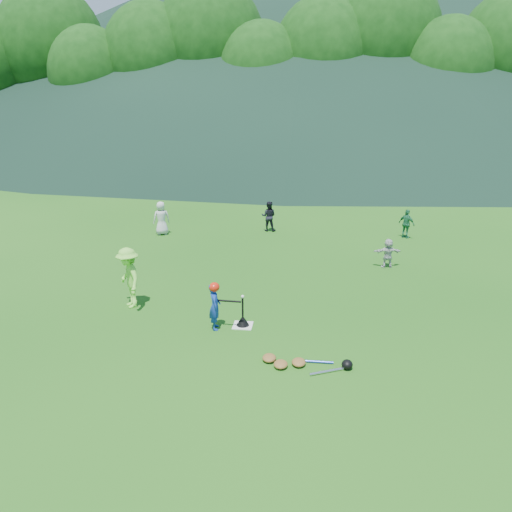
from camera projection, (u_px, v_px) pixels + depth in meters
The scene contains 15 objects.
ground at pixel (243, 326), 11.62m from camera, with size 120.00×120.00×0.00m, color #195313.
home_plate at pixel (243, 325), 11.61m from camera, with size 0.45×0.45×0.02m, color silver.
baseball at pixel (243, 297), 11.39m from camera, with size 0.08×0.08×0.08m, color white.
batter_child at pixel (215, 306), 11.32m from camera, with size 0.40×0.26×1.10m, color #153696.
adult_coach at pixel (129, 278), 12.44m from camera, with size 1.00×0.57×1.55m, color #82E643.
fielder_a at pixel (161, 218), 18.92m from camera, with size 0.62×0.41×1.27m, color silver.
fielder_b at pixel (269, 216), 19.43m from camera, with size 0.57×0.45×1.18m, color black.
fielder_c at pixel (407, 224), 18.47m from camera, with size 0.64×0.26×1.08m, color #216E43.
fielder_d at pixel (388, 253), 15.39m from camera, with size 0.85×0.27×0.92m, color #BABABA.
batting_tee at pixel (243, 321), 11.57m from camera, with size 0.30×0.30×0.68m.
batter_gear at pixel (215, 288), 11.18m from camera, with size 0.73×0.26×0.46m.
equipment_pile at pixel (299, 363), 9.91m from camera, with size 1.80×0.67×0.19m.
outfield_fence at pixel (297, 155), 37.80m from camera, with size 70.07×0.08×1.33m.
tree_line at pixel (305, 54), 40.93m from camera, with size 70.04×11.40×14.82m.
distant_hills at pixel (269, 32), 84.98m from camera, with size 155.00×140.00×32.00m.
Camera 1 is at (1.60, -10.41, 5.17)m, focal length 35.00 mm.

